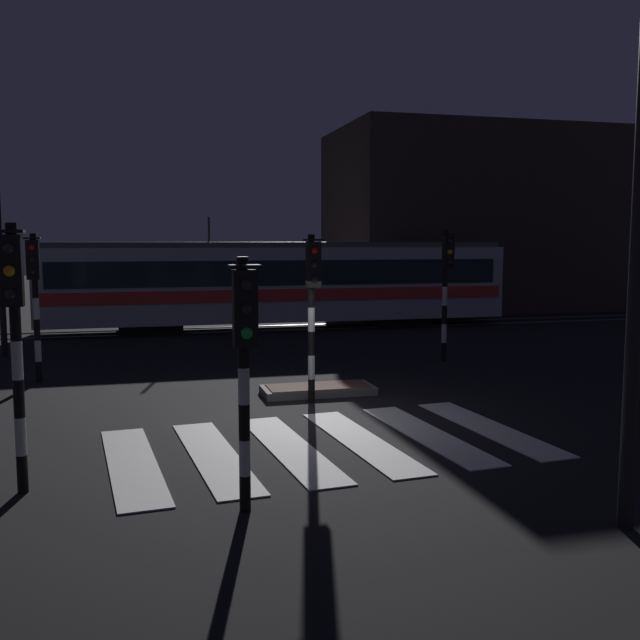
% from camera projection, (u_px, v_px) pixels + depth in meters
% --- Properties ---
extents(ground_plane, '(120.00, 120.00, 0.00)m').
position_uv_depth(ground_plane, '(301.00, 419.00, 13.33)').
color(ground_plane, black).
extents(rail_near, '(80.00, 0.12, 0.03)m').
position_uv_depth(rail_near, '(220.00, 332.00, 25.82)').
color(rail_near, '#59595E').
rests_on(rail_near, ground).
extents(rail_far, '(80.00, 0.12, 0.03)m').
position_uv_depth(rail_far, '(215.00, 328.00, 27.20)').
color(rail_far, '#59595E').
rests_on(rail_far, ground).
extents(crosswalk_zebra, '(7.13, 4.55, 0.02)m').
position_uv_depth(crosswalk_zebra, '(326.00, 444.00, 11.63)').
color(crosswalk_zebra, silver).
rests_on(crosswalk_zebra, ground).
extents(traffic_island, '(2.41, 1.01, 0.18)m').
position_uv_depth(traffic_island, '(318.00, 390.00, 15.51)').
color(traffic_island, slate).
rests_on(traffic_island, ground).
extents(traffic_light_corner_far_right, '(0.36, 0.42, 3.59)m').
position_uv_depth(traffic_light_corner_far_right, '(446.00, 275.00, 19.38)').
color(traffic_light_corner_far_right, black).
rests_on(traffic_light_corner_far_right, ground).
extents(traffic_light_kerb_mid_left, '(0.36, 0.42, 3.11)m').
position_uv_depth(traffic_light_kerb_mid_left, '(245.00, 346.00, 8.49)').
color(traffic_light_kerb_mid_left, black).
rests_on(traffic_light_kerb_mid_left, ground).
extents(traffic_light_median_centre, '(0.36, 0.42, 3.43)m').
position_uv_depth(traffic_light_median_centre, '(312.00, 293.00, 14.34)').
color(traffic_light_median_centre, black).
rests_on(traffic_light_median_centre, ground).
extents(traffic_light_corner_far_left, '(0.36, 0.42, 3.46)m').
position_uv_depth(traffic_light_corner_far_left, '(34.00, 285.00, 16.44)').
color(traffic_light_corner_far_left, black).
rests_on(traffic_light_corner_far_left, ground).
extents(traffic_light_corner_near_left, '(0.36, 0.42, 3.53)m').
position_uv_depth(traffic_light_corner_near_left, '(14.00, 318.00, 9.10)').
color(traffic_light_corner_near_left, black).
rests_on(traffic_light_corner_near_left, ground).
extents(tram, '(17.39, 2.58, 4.15)m').
position_uv_depth(tram, '(279.00, 282.00, 26.89)').
color(tram, '#B2BCC1').
rests_on(tram, ground).
extents(building_backdrop, '(14.83, 8.00, 8.61)m').
position_uv_depth(building_backdrop, '(486.00, 220.00, 35.64)').
color(building_backdrop, '#382D28').
rests_on(building_backdrop, ground).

